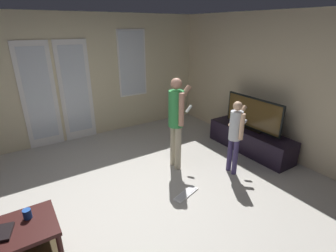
# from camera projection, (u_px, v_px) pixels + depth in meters

# --- Properties ---
(ground_plane) EXTENTS (6.22, 5.56, 0.02)m
(ground_plane) POSITION_uv_depth(u_px,v_px,m) (126.00, 212.00, 3.31)
(ground_plane) COLOR #BBB7AD
(wall_back_with_doors) EXTENTS (6.22, 0.09, 2.54)m
(wall_back_with_doors) POSITION_uv_depth(u_px,v_px,m) (66.00, 81.00, 5.00)
(wall_back_with_doors) COLOR beige
(wall_back_with_doors) RESTS_ON ground_plane
(wall_right_plain) EXTENTS (0.06, 5.56, 2.51)m
(wall_right_plain) POSITION_uv_depth(u_px,v_px,m) (285.00, 88.00, 4.40)
(wall_right_plain) COLOR beige
(wall_right_plain) RESTS_ON ground_plane
(coffee_table) EXTENTS (0.94, 0.56, 0.51)m
(coffee_table) POSITION_uv_depth(u_px,v_px,m) (4.00, 246.00, 2.33)
(coffee_table) COLOR black
(coffee_table) RESTS_ON ground_plane
(tv_stand) EXTENTS (0.49, 1.69, 0.43)m
(tv_stand) POSITION_uv_depth(u_px,v_px,m) (250.00, 140.00, 4.85)
(tv_stand) COLOR black
(tv_stand) RESTS_ON ground_plane
(flat_screen_tv) EXTENTS (0.08, 1.21, 0.62)m
(flat_screen_tv) POSITION_uv_depth(u_px,v_px,m) (253.00, 114.00, 4.65)
(flat_screen_tv) COLOR black
(flat_screen_tv) RESTS_ON tv_stand
(person_adult) EXTENTS (0.54, 0.41, 1.52)m
(person_adult) POSITION_uv_depth(u_px,v_px,m) (177.00, 116.00, 4.04)
(person_adult) COLOR tan
(person_adult) RESTS_ON ground_plane
(person_child) EXTENTS (0.46, 0.33, 1.21)m
(person_child) POSITION_uv_depth(u_px,v_px,m) (236.00, 131.00, 3.95)
(person_child) COLOR #3C335E
(person_child) RESTS_ON ground_plane
(loose_keyboard) EXTENTS (0.46, 0.25, 0.02)m
(loose_keyboard) POSITION_uv_depth(u_px,v_px,m) (186.00, 194.00, 3.64)
(loose_keyboard) COLOR white
(loose_keyboard) RESTS_ON ground_plane
(cup_near_edge) EXTENTS (0.08, 0.08, 0.10)m
(cup_near_edge) POSITION_uv_depth(u_px,v_px,m) (27.00, 214.00, 2.46)
(cup_near_edge) COLOR #1D489E
(cup_near_edge) RESTS_ON coffee_table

